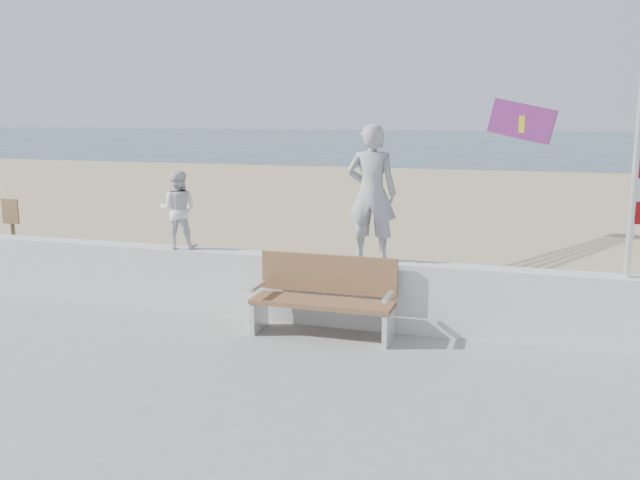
# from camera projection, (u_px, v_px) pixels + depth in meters

# --- Properties ---
(ground) EXTENTS (220.00, 220.00, 0.00)m
(ground) POSITION_uv_depth(u_px,v_px,m) (254.00, 391.00, 7.33)
(ground) COLOR #2B4756
(ground) RESTS_ON ground
(sand) EXTENTS (90.00, 40.00, 0.08)m
(sand) POSITION_uv_depth(u_px,v_px,m) (403.00, 240.00, 15.77)
(sand) COLOR tan
(sand) RESTS_ON ground
(seawall) EXTENTS (30.00, 0.35, 0.90)m
(seawall) POSITION_uv_depth(u_px,v_px,m) (310.00, 289.00, 9.09)
(seawall) COLOR silver
(seawall) RESTS_ON boardwalk
(adult) EXTENTS (0.67, 0.46, 1.75)m
(adult) POSITION_uv_depth(u_px,v_px,m) (372.00, 193.00, 8.60)
(adult) COLOR #98999E
(adult) RESTS_ON seawall
(child) EXTENTS (0.62, 0.53, 1.10)m
(child) POSITION_uv_depth(u_px,v_px,m) (178.00, 210.00, 9.46)
(child) COLOR white
(child) RESTS_ON seawall
(bench) EXTENTS (1.80, 0.57, 1.00)m
(bench) POSITION_uv_depth(u_px,v_px,m) (324.00, 295.00, 8.55)
(bench) COLOR brown
(bench) RESTS_ON boardwalk
(parafoil_kite) EXTENTS (1.15, 0.41, 0.77)m
(parafoil_kite) POSITION_uv_depth(u_px,v_px,m) (524.00, 122.00, 11.42)
(parafoil_kite) COLOR red
(parafoil_kite) RESTS_ON ground
(sign) EXTENTS (0.32, 0.07, 1.46)m
(sign) POSITION_uv_depth(u_px,v_px,m) (13.00, 234.00, 11.46)
(sign) COLOR brown
(sign) RESTS_ON sand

